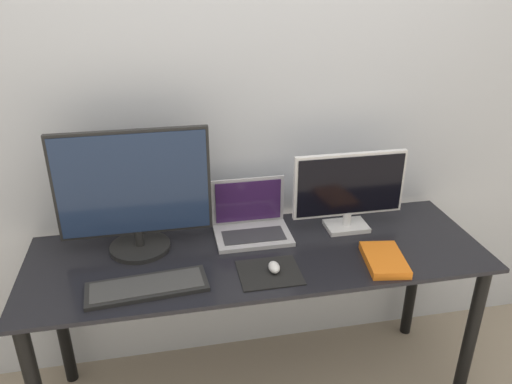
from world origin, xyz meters
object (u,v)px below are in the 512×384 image
at_px(keyboard, 147,287).
at_px(mouse, 274,267).
at_px(book, 384,260).
at_px(laptop, 251,221).
at_px(monitor_right, 349,189).
at_px(monitor_left, 134,193).

height_order(keyboard, mouse, mouse).
distance_m(mouse, book, 0.45).
bearing_deg(laptop, monitor_right, -5.86).
xyz_separation_m(keyboard, mouse, (0.48, 0.01, 0.01)).
relative_size(keyboard, mouse, 6.42).
bearing_deg(mouse, book, -3.11).
bearing_deg(book, laptop, 143.80).
relative_size(monitor_left, book, 2.38).
xyz_separation_m(monitor_left, keyboard, (0.03, -0.29, -0.25)).
bearing_deg(monitor_right, book, -81.24).
bearing_deg(monitor_right, mouse, -145.07).
height_order(laptop, mouse, laptop).
distance_m(monitor_left, mouse, 0.63).
bearing_deg(laptop, monitor_left, -174.80).
bearing_deg(mouse, monitor_left, 151.41).
distance_m(keyboard, mouse, 0.48).
height_order(monitor_right, laptop, monitor_right).
bearing_deg(keyboard, laptop, 36.48).
height_order(laptop, book, laptop).
height_order(monitor_left, book, monitor_left).
bearing_deg(book, mouse, 176.89).
bearing_deg(monitor_right, laptop, 174.14).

